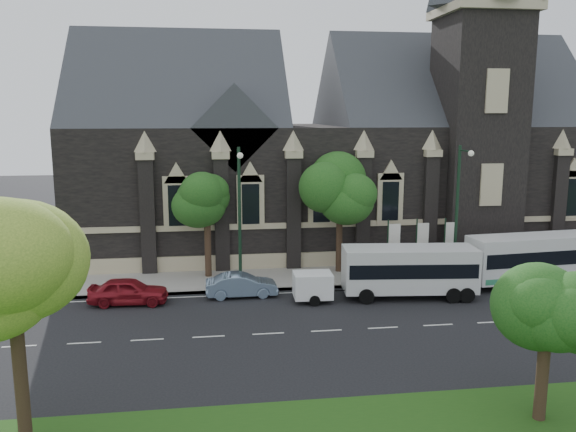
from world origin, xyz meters
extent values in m
plane|color=black|center=(0.00, 0.00, 0.00)|extent=(160.00, 160.00, 0.00)
cube|color=gray|center=(0.00, 9.50, 0.07)|extent=(80.00, 5.00, 0.15)
cube|color=black|center=(4.00, 19.50, 5.00)|extent=(40.00, 15.00, 10.00)
cube|color=#292B30|center=(-8.00, 19.50, 10.00)|extent=(16.00, 15.00, 15.00)
cube|color=#292B30|center=(14.00, 19.50, 10.00)|extent=(20.00, 15.00, 15.00)
cube|color=#292B30|center=(-4.00, 15.00, 10.00)|extent=(6.00, 6.00, 6.00)
cube|color=black|center=(14.00, 13.50, 9.00)|extent=(5.50, 5.50, 18.00)
cube|color=#BFAB8A|center=(14.00, 13.50, 18.20)|extent=(6.20, 6.20, 0.60)
cube|color=#BFAB8A|center=(4.00, 11.96, 3.20)|extent=(40.00, 0.22, 0.40)
cube|color=#BFAB8A|center=(4.00, 11.96, 0.60)|extent=(40.00, 0.25, 1.20)
cube|color=black|center=(2.00, 11.82, 4.80)|extent=(1.20, 0.12, 2.80)
cylinder|color=black|center=(-12.00, -9.00, 2.20)|extent=(0.44, 0.44, 4.40)
sphere|color=olive|center=(-12.00, -9.00, 6.22)|extent=(4.16, 4.16, 4.16)
sphere|color=olive|center=(-11.22, -8.22, 7.00)|extent=(3.12, 3.12, 3.12)
cylinder|color=black|center=(6.00, -9.50, 1.54)|extent=(0.44, 0.44, 3.08)
sphere|color=#184B17|center=(6.00, -9.50, 4.48)|extent=(3.20, 3.20, 3.20)
sphere|color=#184B17|center=(6.60, -8.90, 5.08)|extent=(2.40, 2.40, 2.40)
cylinder|color=black|center=(3.00, 10.50, 1.98)|extent=(0.44, 0.44, 3.96)
sphere|color=#184B17|center=(3.00, 10.50, 5.64)|extent=(3.84, 3.84, 3.84)
sphere|color=#184B17|center=(3.72, 11.22, 6.36)|extent=(2.88, 2.88, 2.88)
cylinder|color=black|center=(-6.00, 10.50, 1.98)|extent=(0.44, 0.44, 3.96)
sphere|color=#184B17|center=(-6.00, 10.50, 5.57)|extent=(3.68, 3.68, 3.68)
sphere|color=#184B17|center=(-5.31, 11.19, 6.26)|extent=(2.76, 2.76, 2.76)
cylinder|color=black|center=(10.00, 7.30, 4.50)|extent=(0.20, 0.20, 9.00)
cylinder|color=black|center=(10.00, 6.50, 8.70)|extent=(0.10, 1.60, 0.10)
sphere|color=silver|center=(10.00, 5.70, 8.60)|extent=(0.36, 0.36, 0.36)
cylinder|color=black|center=(-4.00, 7.30, 4.50)|extent=(0.20, 0.20, 9.00)
cylinder|color=black|center=(-4.00, 6.50, 8.70)|extent=(0.10, 1.60, 0.10)
sphere|color=silver|center=(-4.00, 5.70, 8.60)|extent=(0.36, 0.36, 0.36)
cylinder|color=black|center=(6.00, 9.00, 2.00)|extent=(0.10, 0.10, 4.00)
cube|color=white|center=(6.45, 9.00, 2.60)|extent=(0.80, 0.04, 2.20)
cylinder|color=black|center=(8.00, 9.00, 2.00)|extent=(0.10, 0.10, 4.00)
cube|color=white|center=(8.45, 9.00, 2.60)|extent=(0.80, 0.04, 2.20)
cylinder|color=black|center=(10.00, 9.00, 2.00)|extent=(0.10, 0.10, 4.00)
cube|color=white|center=(10.45, 9.00, 2.60)|extent=(0.80, 0.04, 2.20)
cube|color=silver|center=(16.12, 6.20, 1.86)|extent=(11.38, 3.34, 2.82)
cube|color=black|center=(16.12, 6.20, 2.03)|extent=(10.93, 3.34, 0.92)
cube|color=#2F825A|center=(16.12, 6.20, 0.75)|extent=(10.93, 3.33, 0.35)
cylinder|color=black|center=(12.31, 4.68, 0.45)|extent=(0.92, 0.36, 0.90)
cylinder|color=black|center=(12.10, 7.01, 0.45)|extent=(0.92, 0.36, 0.90)
cube|color=silver|center=(6.05, 4.80, 1.75)|extent=(8.14, 3.26, 2.61)
cube|color=black|center=(6.05, 4.80, 1.90)|extent=(7.82, 3.27, 0.86)
cylinder|color=black|center=(3.16, 3.84, 0.45)|extent=(0.92, 0.37, 0.90)
cylinder|color=black|center=(3.41, 6.32, 0.45)|extent=(0.92, 0.37, 0.90)
cylinder|color=black|center=(8.29, 3.33, 0.45)|extent=(0.92, 0.37, 0.90)
cylinder|color=black|center=(8.54, 5.81, 0.45)|extent=(0.92, 0.37, 0.90)
cylinder|color=black|center=(9.08, 3.25, 0.45)|extent=(0.92, 0.37, 0.90)
cylinder|color=black|center=(9.32, 5.73, 0.45)|extent=(0.92, 0.37, 0.90)
cube|color=white|center=(0.12, 4.71, 1.01)|extent=(2.30, 1.75, 1.46)
cylinder|color=black|center=(0.10, 3.87, 0.31)|extent=(0.63, 0.24, 0.63)
cylinder|color=black|center=(0.15, 5.55, 0.31)|extent=(0.63, 0.24, 0.63)
cylinder|color=black|center=(1.58, 4.66, 0.62)|extent=(1.35, 0.12, 0.08)
imported|color=#758DA9|center=(-4.00, 6.20, 0.71)|extent=(4.37, 1.62, 1.43)
imported|color=maroon|center=(-10.63, 5.72, 0.78)|extent=(4.65, 2.07, 1.55)
camera|label=1|loc=(-5.71, -27.53, 11.04)|focal=35.93mm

